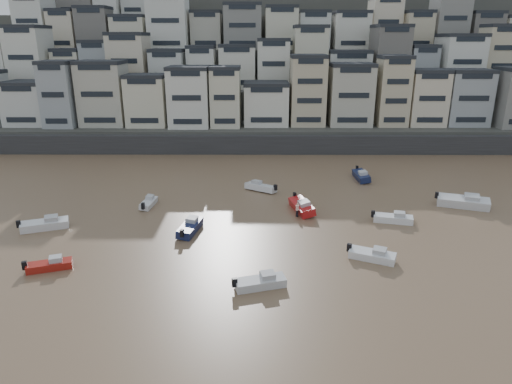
{
  "coord_description": "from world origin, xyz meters",
  "views": [
    {
      "loc": [
        9.83,
        -19.43,
        20.77
      ],
      "look_at": [
        9.59,
        30.0,
        4.0
      ],
      "focal_mm": 32.0,
      "sensor_mm": 36.0,
      "label": 1
    }
  ],
  "objects_px": {
    "boat_d": "(393,217)",
    "boat_i": "(361,175)",
    "boat_k": "(45,223)",
    "boat_g": "(463,200)",
    "boat_h": "(261,186)",
    "boat_a": "(260,281)",
    "boat_f": "(149,202)",
    "boat_e": "(302,205)",
    "boat_j": "(49,264)",
    "boat_b": "(372,254)",
    "person_pink": "(297,210)",
    "boat_c": "(190,226)"
  },
  "relations": [
    {
      "from": "boat_j",
      "to": "person_pink",
      "type": "xyz_separation_m",
      "value": [
        24.46,
        13.53,
        0.27
      ]
    },
    {
      "from": "boat_h",
      "to": "boat_b",
      "type": "bearing_deg",
      "value": 149.26
    },
    {
      "from": "boat_a",
      "to": "boat_b",
      "type": "distance_m",
      "value": 12.21
    },
    {
      "from": "boat_b",
      "to": "boat_j",
      "type": "bearing_deg",
      "value": -151.48
    },
    {
      "from": "boat_c",
      "to": "boat_k",
      "type": "bearing_deg",
      "value": 98.35
    },
    {
      "from": "boat_a",
      "to": "person_pink",
      "type": "bearing_deg",
      "value": 58.41
    },
    {
      "from": "boat_k",
      "to": "boat_g",
      "type": "bearing_deg",
      "value": -12.18
    },
    {
      "from": "boat_i",
      "to": "boat_j",
      "type": "height_order",
      "value": "boat_i"
    },
    {
      "from": "boat_d",
      "to": "boat_i",
      "type": "height_order",
      "value": "boat_i"
    },
    {
      "from": "boat_b",
      "to": "boat_d",
      "type": "distance_m",
      "value": 10.85
    },
    {
      "from": "boat_e",
      "to": "boat_k",
      "type": "relative_size",
      "value": 1.08
    },
    {
      "from": "boat_d",
      "to": "boat_g",
      "type": "xyz_separation_m",
      "value": [
        10.41,
        5.1,
        0.26
      ]
    },
    {
      "from": "boat_g",
      "to": "boat_h",
      "type": "xyz_separation_m",
      "value": [
        -26.02,
        6.6,
        -0.24
      ]
    },
    {
      "from": "boat_a",
      "to": "boat_d",
      "type": "xyz_separation_m",
      "value": [
        15.79,
        15.01,
        0.01
      ]
    },
    {
      "from": "boat_a",
      "to": "boat_f",
      "type": "bearing_deg",
      "value": 109.06
    },
    {
      "from": "boat_d",
      "to": "boat_k",
      "type": "height_order",
      "value": "boat_k"
    },
    {
      "from": "boat_a",
      "to": "boat_j",
      "type": "relative_size",
      "value": 1.11
    },
    {
      "from": "boat_a",
      "to": "boat_d",
      "type": "height_order",
      "value": "boat_d"
    },
    {
      "from": "boat_b",
      "to": "boat_e",
      "type": "bearing_deg",
      "value": 138.11
    },
    {
      "from": "boat_h",
      "to": "boat_k",
      "type": "xyz_separation_m",
      "value": [
        -24.74,
        -13.93,
        0.06
      ]
    },
    {
      "from": "boat_i",
      "to": "boat_j",
      "type": "distance_m",
      "value": 45.89
    },
    {
      "from": "boat_d",
      "to": "boat_g",
      "type": "distance_m",
      "value": 11.59
    },
    {
      "from": "boat_f",
      "to": "boat_i",
      "type": "xyz_separation_m",
      "value": [
        30.09,
        11.92,
        0.19
      ]
    },
    {
      "from": "boat_a",
      "to": "person_pink",
      "type": "relative_size",
      "value": 2.81
    },
    {
      "from": "boat_j",
      "to": "boat_i",
      "type": "bearing_deg",
      "value": 20.54
    },
    {
      "from": "boat_b",
      "to": "boat_c",
      "type": "relative_size",
      "value": 0.89
    },
    {
      "from": "boat_e",
      "to": "boat_i",
      "type": "bearing_deg",
      "value": 128.64
    },
    {
      "from": "boat_c",
      "to": "boat_i",
      "type": "height_order",
      "value": "boat_i"
    },
    {
      "from": "boat_a",
      "to": "boat_h",
      "type": "xyz_separation_m",
      "value": [
        0.18,
        26.7,
        0.03
      ]
    },
    {
      "from": "person_pink",
      "to": "boat_i",
      "type": "bearing_deg",
      "value": 54.28
    },
    {
      "from": "boat_g",
      "to": "boat_j",
      "type": "height_order",
      "value": "boat_g"
    },
    {
      "from": "boat_f",
      "to": "boat_j",
      "type": "xyz_separation_m",
      "value": [
        -5.48,
        -17.07,
        0.02
      ]
    },
    {
      "from": "boat_j",
      "to": "person_pink",
      "type": "bearing_deg",
      "value": 10.31
    },
    {
      "from": "boat_i",
      "to": "person_pink",
      "type": "xyz_separation_m",
      "value": [
        -11.12,
        -15.46,
        0.1
      ]
    },
    {
      "from": "boat_c",
      "to": "boat_g",
      "type": "relative_size",
      "value": 0.8
    },
    {
      "from": "boat_i",
      "to": "boat_d",
      "type": "bearing_deg",
      "value": -2.34
    },
    {
      "from": "boat_e",
      "to": "boat_i",
      "type": "height_order",
      "value": "boat_e"
    },
    {
      "from": "boat_d",
      "to": "boat_e",
      "type": "bearing_deg",
      "value": 174.71
    },
    {
      "from": "boat_a",
      "to": "boat_f",
      "type": "distance_m",
      "value": 24.88
    },
    {
      "from": "boat_a",
      "to": "boat_k",
      "type": "relative_size",
      "value": 0.88
    },
    {
      "from": "boat_j",
      "to": "boat_d",
      "type": "bearing_deg",
      "value": -0.36
    },
    {
      "from": "boat_h",
      "to": "boat_j",
      "type": "height_order",
      "value": "boat_h"
    },
    {
      "from": "boat_k",
      "to": "boat_d",
      "type": "bearing_deg",
      "value": -17.23
    },
    {
      "from": "boat_f",
      "to": "boat_e",
      "type": "bearing_deg",
      "value": -88.7
    },
    {
      "from": "boat_g",
      "to": "boat_i",
      "type": "relative_size",
      "value": 1.21
    },
    {
      "from": "boat_g",
      "to": "boat_i",
      "type": "distance_m",
      "value": 16.03
    },
    {
      "from": "boat_d",
      "to": "boat_h",
      "type": "height_order",
      "value": "boat_h"
    },
    {
      "from": "boat_a",
      "to": "boat_k",
      "type": "height_order",
      "value": "boat_k"
    },
    {
      "from": "boat_d",
      "to": "boat_a",
      "type": "bearing_deg",
      "value": -123.19
    },
    {
      "from": "boat_d",
      "to": "boat_g",
      "type": "bearing_deg",
      "value": 39.34
    }
  ]
}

